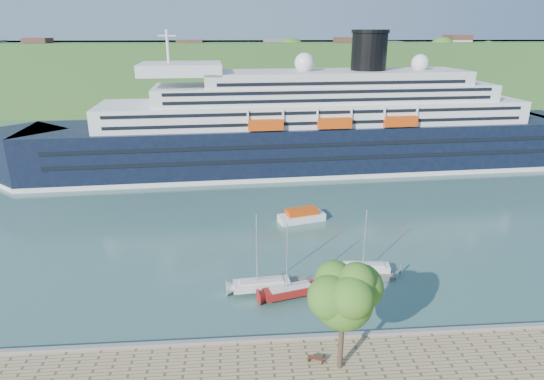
{
  "coord_description": "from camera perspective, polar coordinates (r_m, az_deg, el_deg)",
  "views": [
    {
      "loc": [
        -4.09,
        -35.22,
        28.2
      ],
      "look_at": [
        0.93,
        30.0,
        5.09
      ],
      "focal_mm": 30.0,
      "sensor_mm": 36.0,
      "label": 1
    }
  ],
  "objects": [
    {
      "name": "sailboat_white_far",
      "position": [
        55.94,
        11.96,
        -6.63
      ],
      "size": [
        6.37,
        2.49,
        8.01
      ],
      "primitive_type": null,
      "rotation": [
        0.0,
        0.0,
        -0.13
      ],
      "color": "silver",
      "rests_on": "ground"
    },
    {
      "name": "quay_coping",
      "position": [
        44.44,
        1.89,
        -18.05
      ],
      "size": [
        220.0,
        0.5,
        0.3
      ],
      "primitive_type": "cube",
      "color": "slate",
      "rests_on": "promenade"
    },
    {
      "name": "cruise_ship",
      "position": [
        95.31,
        3.98,
        10.96
      ],
      "size": [
        127.21,
        25.64,
        28.38
      ],
      "primitive_type": null,
      "rotation": [
        0.0,
        0.0,
        0.06
      ],
      "color": "black",
      "rests_on": "ground"
    },
    {
      "name": "ground",
      "position": [
        45.31,
        1.84,
        -19.05
      ],
      "size": [
        400.0,
        400.0,
        0.0
      ],
      "primitive_type": "plane",
      "color": "#30564F",
      "rests_on": "ground"
    },
    {
      "name": "floating_pontoon",
      "position": [
        55.11,
        6.42,
        -11.22
      ],
      "size": [
        17.6,
        3.78,
        0.39
      ],
      "primitive_type": null,
      "rotation": [
        0.0,
        0.0,
        0.09
      ],
      "color": "slate",
      "rests_on": "ground"
    },
    {
      "name": "sailboat_white_near",
      "position": [
        50.75,
        -1.36,
        -8.29
      ],
      "size": [
        7.22,
        2.51,
        9.16
      ],
      "primitive_type": null,
      "rotation": [
        0.0,
        0.0,
        0.08
      ],
      "color": "silver",
      "rests_on": "ground"
    },
    {
      "name": "park_bench",
      "position": [
        42.01,
        5.51,
        -20.22
      ],
      "size": [
        1.48,
        0.99,
        0.88
      ],
      "primitive_type": null,
      "rotation": [
        0.0,
        0.0,
        -0.34
      ],
      "color": "#472114",
      "rests_on": "promenade"
    },
    {
      "name": "promenade_tree",
      "position": [
        38.79,
        8.87,
        -15.05
      ],
      "size": [
        6.49,
        6.49,
        10.75
      ],
      "primitive_type": null,
      "color": "#36621A",
      "rests_on": "promenade"
    },
    {
      "name": "sailboat_red",
      "position": [
        49.87,
        2.4,
        -9.17
      ],
      "size": [
        6.94,
        3.51,
        8.64
      ],
      "primitive_type": null,
      "rotation": [
        0.0,
        0.0,
        0.26
      ],
      "color": "maroon",
      "rests_on": "ground"
    },
    {
      "name": "far_hillside",
      "position": [
        180.99,
        -3.19,
        14.3
      ],
      "size": [
        400.0,
        50.0,
        24.0
      ],
      "primitive_type": "cube",
      "color": "#316227",
      "rests_on": "ground"
    },
    {
      "name": "tender_launch",
      "position": [
        70.87,
        3.74,
        -3.14
      ],
      "size": [
        7.73,
        4.3,
        2.03
      ],
      "primitive_type": null,
      "rotation": [
        0.0,
        0.0,
        0.26
      ],
      "color": "#CC430C",
      "rests_on": "ground"
    }
  ]
}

